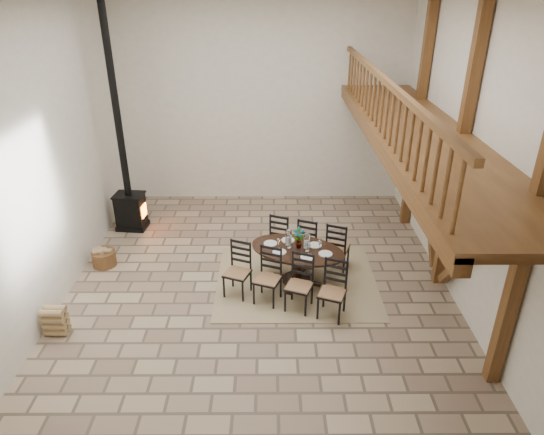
{
  "coord_description": "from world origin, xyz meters",
  "views": [
    {
      "loc": [
        0.2,
        -7.72,
        5.18
      ],
      "look_at": [
        0.24,
        0.4,
        1.16
      ],
      "focal_mm": 32.0,
      "sensor_mm": 36.0,
      "label": 1
    }
  ],
  "objects_px": {
    "wood_stove": "(127,182)",
    "log_basket": "(104,258)",
    "dining_table": "(296,267)",
    "log_stack": "(55,321)"
  },
  "relations": [
    {
      "from": "dining_table",
      "to": "log_stack",
      "type": "xyz_separation_m",
      "value": [
        -3.92,
        -1.39,
        -0.13
      ]
    },
    {
      "from": "dining_table",
      "to": "log_stack",
      "type": "bearing_deg",
      "value": -139.3
    },
    {
      "from": "dining_table",
      "to": "log_basket",
      "type": "height_order",
      "value": "dining_table"
    },
    {
      "from": "wood_stove",
      "to": "dining_table",
      "type": "bearing_deg",
      "value": -26.78
    },
    {
      "from": "dining_table",
      "to": "log_basket",
      "type": "bearing_deg",
      "value": -169.25
    },
    {
      "from": "dining_table",
      "to": "wood_stove",
      "type": "xyz_separation_m",
      "value": [
        -3.64,
        2.32,
        0.75
      ]
    },
    {
      "from": "wood_stove",
      "to": "log_basket",
      "type": "bearing_deg",
      "value": -89.83
    },
    {
      "from": "wood_stove",
      "to": "log_basket",
      "type": "distance_m",
      "value": 1.89
    },
    {
      "from": "log_basket",
      "to": "log_stack",
      "type": "relative_size",
      "value": 0.95
    },
    {
      "from": "log_basket",
      "to": "log_stack",
      "type": "bearing_deg",
      "value": -93.5
    }
  ]
}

